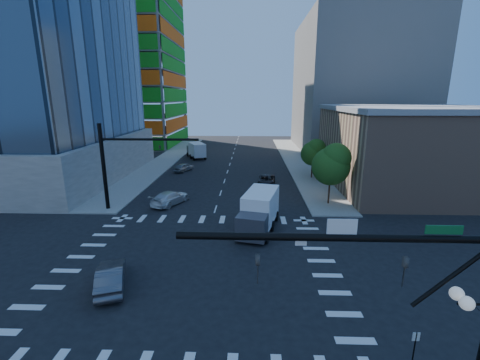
{
  "coord_description": "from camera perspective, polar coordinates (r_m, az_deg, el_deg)",
  "views": [
    {
      "loc": [
        3.75,
        -20.52,
        11.65
      ],
      "look_at": [
        2.78,
        8.0,
        4.3
      ],
      "focal_mm": 24.0,
      "sensor_mm": 36.0,
      "label": 1
    }
  ],
  "objects": [
    {
      "name": "car_sb_mid",
      "position": [
        52.91,
        -10.0,
        2.28
      ],
      "size": [
        3.16,
        4.4,
        1.39
      ],
      "primitive_type": "imported",
      "rotation": [
        0.0,
        0.0,
        2.72
      ],
      "color": "#919497",
      "rests_on": "ground"
    },
    {
      "name": "no_parking_sign",
      "position": [
        16.93,
        28.55,
        -24.91
      ],
      "size": [
        0.3,
        0.06,
        2.2
      ],
      "color": "black",
      "rests_on": "ground"
    },
    {
      "name": "sidewalk_nw",
      "position": [
        63.73,
        -12.89,
        3.62
      ],
      "size": [
        5.0,
        60.0,
        0.15
      ],
      "primitive_type": "cube",
      "color": "gray",
      "rests_on": "ground"
    },
    {
      "name": "signal_mast_nw",
      "position": [
        35.39,
        -20.99,
        3.47
      ],
      "size": [
        10.2,
        0.4,
        9.0
      ],
      "color": "black",
      "rests_on": "sidewalk_nw"
    },
    {
      "name": "car_nb_far",
      "position": [
        43.92,
        4.76,
        -0.08
      ],
      "size": [
        2.65,
        5.0,
        1.34
      ],
      "primitive_type": "imported",
      "rotation": [
        0.0,
        0.0,
        -0.09
      ],
      "color": "black",
      "rests_on": "ground"
    },
    {
      "name": "car_sb_cross",
      "position": [
        22.55,
        -21.96,
        -15.62
      ],
      "size": [
        2.98,
        4.8,
        1.49
      ],
      "primitive_type": "imported",
      "rotation": [
        0.0,
        0.0,
        3.47
      ],
      "color": "#504F54",
      "rests_on": "ground"
    },
    {
      "name": "tree_north",
      "position": [
        47.94,
        13.01,
        4.88
      ],
      "size": [
        3.54,
        3.52,
        5.78
      ],
      "color": "#382316",
      "rests_on": "sidewalk_ne"
    },
    {
      "name": "ground",
      "position": [
        23.89,
        -7.59,
        -14.87
      ],
      "size": [
        160.0,
        160.0,
        0.0
      ],
      "primitive_type": "plane",
      "color": "black",
      "rests_on": "ground"
    },
    {
      "name": "commercial_building",
      "position": [
        47.96,
        28.35,
        5.13
      ],
      "size": [
        20.5,
        22.5,
        10.6
      ],
      "color": "#A97C62",
      "rests_on": "ground"
    },
    {
      "name": "sidewalk_ne",
      "position": [
        62.24,
        10.01,
        3.51
      ],
      "size": [
        5.0,
        60.0,
        0.15
      ],
      "primitive_type": "cube",
      "color": "gray",
      "rests_on": "ground"
    },
    {
      "name": "tree_south",
      "position": [
        36.23,
        16.11,
        2.79
      ],
      "size": [
        4.16,
        4.16,
        6.82
      ],
      "color": "#382316",
      "rests_on": "sidewalk_ne"
    },
    {
      "name": "bg_building_ne",
      "position": [
        79.06,
        19.78,
        15.34
      ],
      "size": [
        24.0,
        30.0,
        28.0
      ],
      "primitive_type": "cube",
      "color": "slate",
      "rests_on": "ground"
    },
    {
      "name": "box_truck_near",
      "position": [
        28.83,
        3.27,
        -6.19
      ],
      "size": [
        4.18,
        6.91,
        3.38
      ],
      "rotation": [
        0.0,
        0.0,
        -0.24
      ],
      "color": "black",
      "rests_on": "ground"
    },
    {
      "name": "road_markings",
      "position": [
        23.89,
        -7.59,
        -14.86
      ],
      "size": [
        20.0,
        20.0,
        0.01
      ],
      "primitive_type": "cube",
      "color": "silver",
      "rests_on": "ground"
    },
    {
      "name": "car_sb_near",
      "position": [
        36.86,
        -12.3,
        -3.09
      ],
      "size": [
        4.08,
        5.6,
        1.51
      ],
      "primitive_type": "imported",
      "rotation": [
        0.0,
        0.0,
        2.71
      ],
      "color": "white",
      "rests_on": "ground"
    },
    {
      "name": "construction_building",
      "position": [
        89.09,
        -20.07,
        22.0
      ],
      "size": [
        25.16,
        34.5,
        70.6
      ],
      "color": "gray",
      "rests_on": "ground"
    },
    {
      "name": "signal_mast_se",
      "position": [
        13.13,
        35.14,
        -18.83
      ],
      "size": [
        10.51,
        2.48,
        9.0
      ],
      "color": "black",
      "rests_on": "sidewalk_se"
    },
    {
      "name": "box_truck_far",
      "position": [
        64.26,
        -7.86,
        5.1
      ],
      "size": [
        4.72,
        6.39,
        3.08
      ],
      "rotation": [
        0.0,
        0.0,
        3.57
      ],
      "color": "black",
      "rests_on": "ground"
    }
  ]
}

